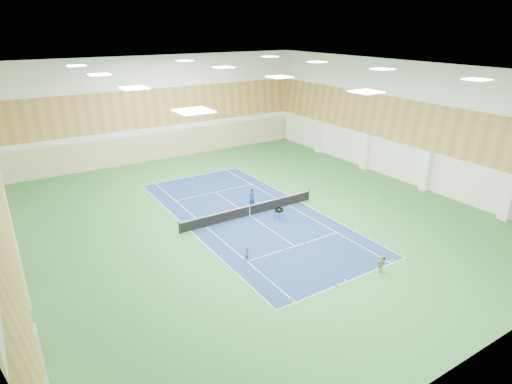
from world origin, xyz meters
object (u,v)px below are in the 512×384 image
tennis_net (250,210)px  coach (252,197)px  child_court (248,254)px  ball_cart (279,213)px  child_apron (381,264)px

tennis_net → coach: bearing=52.6°
child_court → ball_cart: child_court is taller
child_court → ball_cart: (5.74, 4.42, -0.03)m
tennis_net → ball_cart: bearing=-45.4°
tennis_net → child_court: size_ratio=12.93×
child_court → child_apron: (6.60, -5.99, 0.10)m
coach → child_apron: 13.74m
child_apron → ball_cart: child_apron is taller
coach → child_court: bearing=41.5°
child_court → ball_cart: size_ratio=1.07×
child_court → ball_cart: bearing=22.6°
tennis_net → ball_cart: tennis_net is taller
coach → child_apron: size_ratio=1.60×
tennis_net → child_court: (-3.96, -6.23, -0.06)m
child_court → child_apron: 8.92m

